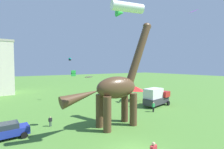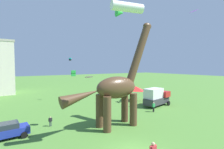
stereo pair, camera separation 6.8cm
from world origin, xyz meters
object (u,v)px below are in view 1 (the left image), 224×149
at_px(person_far_spectator, 50,120).
at_px(kite_drifting, 126,8).
at_px(person_near_flyer, 153,106).
at_px(parked_box_truck, 156,97).
at_px(kite_apex, 73,73).
at_px(parked_sedan_left, 5,131).
at_px(dinosaur_sculpture, 116,87).
at_px(kite_trailing, 70,59).
at_px(festival_canopy_tent, 135,88).
at_px(kite_high_left, 88,77).
at_px(kite_far_left, 193,11).

bearing_deg(person_far_spectator, kite_drifting, 114.34).
relative_size(person_near_flyer, kite_drifting, 0.54).
height_order(parked_box_truck, kite_apex, kite_apex).
height_order(parked_sedan_left, parked_box_truck, parked_box_truck).
relative_size(dinosaur_sculpture, person_near_flyer, 8.26).
distance_m(kite_apex, kite_drifting, 9.52).
bearing_deg(parked_box_truck, kite_trailing, 120.17).
distance_m(festival_canopy_tent, kite_trailing, 14.77).
bearing_deg(festival_canopy_tent, person_far_spectator, -162.94).
bearing_deg(kite_trailing, kite_high_left, -39.10).
bearing_deg(kite_trailing, kite_apex, -107.99).
bearing_deg(kite_high_left, kite_far_left, -41.72).
bearing_deg(dinosaur_sculpture, kite_trailing, 98.04).
height_order(person_far_spectator, kite_high_left, kite_high_left).
height_order(dinosaur_sculpture, kite_drifting, dinosaur_sculpture).
bearing_deg(kite_drifting, dinosaur_sculpture, 63.92).
height_order(dinosaur_sculpture, person_near_flyer, dinosaur_sculpture).
distance_m(kite_trailing, kite_far_left, 25.30).
height_order(person_near_flyer, kite_high_left, kite_high_left).
bearing_deg(parked_sedan_left, kite_far_left, -6.27).
xyz_separation_m(parked_box_truck, kite_drifting, (-14.17, -9.19, 10.49)).
distance_m(parked_box_truck, kite_drifting, 19.89).
bearing_deg(parked_box_truck, kite_drifting, -158.37).
xyz_separation_m(parked_sedan_left, kite_far_left, (29.52, -1.49, 16.41)).
relative_size(person_far_spectator, kite_apex, 1.73).
bearing_deg(kite_trailing, person_far_spectator, -118.49).
xyz_separation_m(kite_high_left, kite_drifting, (-5.78, -19.63, 7.20)).
distance_m(kite_high_left, kite_drifting, 21.70).
bearing_deg(kite_far_left, dinosaur_sculpture, -174.79).
height_order(dinosaur_sculpture, person_far_spectator, dinosaur_sculpture).
bearing_deg(parked_box_truck, festival_canopy_tent, 80.50).
distance_m(parked_box_truck, kite_far_left, 17.09).
bearing_deg(dinosaur_sculpture, person_near_flyer, 22.37).
distance_m(kite_trailing, kite_apex, 15.69).
relative_size(kite_trailing, kite_far_left, 0.36).
distance_m(parked_sedan_left, parked_box_truck, 23.10).
distance_m(kite_apex, kite_far_left, 25.14).
height_order(person_near_flyer, kite_far_left, kite_far_left).
xyz_separation_m(parked_sedan_left, kite_drifting, (8.87, -7.87, 11.33)).
height_order(dinosaur_sculpture, kite_apex, dinosaur_sculpture).
bearing_deg(kite_trailing, parked_box_truck, -48.51).
distance_m(festival_canopy_tent, kite_far_left, 18.08).
bearing_deg(dinosaur_sculpture, kite_high_left, 86.51).
relative_size(dinosaur_sculpture, kite_trailing, 23.19).
relative_size(person_far_spectator, kite_far_left, 0.76).
height_order(dinosaur_sculpture, parked_sedan_left, dinosaur_sculpture).
relative_size(dinosaur_sculpture, parked_box_truck, 2.19).
distance_m(parked_box_truck, kite_apex, 16.97).
height_order(dinosaur_sculpture, festival_canopy_tent, dinosaur_sculpture).
bearing_deg(parked_sedan_left, kite_apex, -8.15).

